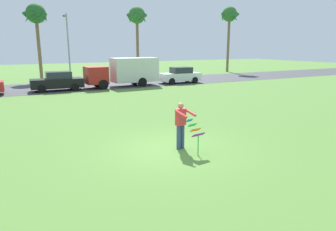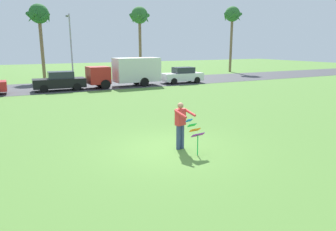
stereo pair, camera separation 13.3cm
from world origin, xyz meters
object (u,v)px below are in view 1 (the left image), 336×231
at_px(kite_held, 195,131).
at_px(palm_tree_right_near, 36,17).
at_px(parked_car_white, 180,75).
at_px(palm_tree_centre_far, 137,18).
at_px(palm_tree_far_left, 229,17).
at_px(parked_car_black, 57,82).
at_px(streetlight_pole, 68,43).
at_px(parked_truck_red_cab, 126,71).
at_px(person_kite_flyer, 181,124).

bearing_deg(kite_held, palm_tree_right_near, 94.78).
xyz_separation_m(parked_car_white, palm_tree_centre_far, (-0.35, 10.61, 6.36)).
height_order(parked_car_white, palm_tree_far_left, palm_tree_far_left).
height_order(parked_car_black, streetlight_pole, streetlight_pole).
height_order(kite_held, parked_truck_red_cab, parked_truck_red_cab).
xyz_separation_m(kite_held, streetlight_pole, (0.29, 26.01, 3.17)).
bearing_deg(parked_truck_red_cab, parked_car_white, -0.00).
distance_m(palm_tree_right_near, palm_tree_far_left, 25.34).
height_order(person_kite_flyer, palm_tree_centre_far, palm_tree_centre_far).
bearing_deg(palm_tree_far_left, parked_car_white, -145.27).
bearing_deg(kite_held, parked_truck_red_cab, 77.53).
bearing_deg(parked_car_black, palm_tree_far_left, 19.96).
xyz_separation_m(kite_held, parked_truck_red_cab, (4.08, 18.47, 0.59)).
height_order(kite_held, parked_car_black, parked_car_black).
bearing_deg(parked_truck_red_cab, palm_tree_far_left, 25.71).
height_order(palm_tree_centre_far, palm_tree_far_left, palm_tree_far_left).
height_order(palm_tree_far_left, streetlight_pole, palm_tree_far_left).
height_order(parked_car_black, palm_tree_far_left, palm_tree_far_left).
distance_m(parked_truck_red_cab, parked_car_white, 5.78).
relative_size(person_kite_flyer, parked_truck_red_cab, 0.26).
xyz_separation_m(parked_car_black, palm_tree_centre_far, (11.52, 10.61, 6.36)).
distance_m(parked_car_black, palm_tree_far_left, 27.42).
xyz_separation_m(kite_held, palm_tree_far_left, (22.89, 27.53, 6.85)).
xyz_separation_m(person_kite_flyer, kite_held, (0.17, -0.71, -0.13)).
xyz_separation_m(palm_tree_centre_far, streetlight_pole, (-9.18, -3.07, -3.13)).
relative_size(palm_tree_right_near, palm_tree_centre_far, 0.96).
height_order(parked_car_white, streetlight_pole, streetlight_pole).
height_order(person_kite_flyer, palm_tree_right_near, palm_tree_right_near).
xyz_separation_m(person_kite_flyer, parked_truck_red_cab, (4.25, 17.76, 0.46)).
bearing_deg(parked_truck_red_cab, palm_tree_centre_far, 63.07).
bearing_deg(parked_car_white, parked_truck_red_cab, 180.00).
relative_size(palm_tree_far_left, streetlight_pole, 1.31).
relative_size(kite_held, parked_car_black, 0.29).
distance_m(parked_car_black, palm_tree_right_near, 11.90).
distance_m(person_kite_flyer, parked_car_white, 20.38).
distance_m(parked_truck_red_cab, streetlight_pole, 8.83).
distance_m(person_kite_flyer, palm_tree_centre_far, 30.60).
distance_m(kite_held, palm_tree_centre_far, 31.23).
xyz_separation_m(kite_held, parked_car_white, (9.83, 18.47, -0.05)).
height_order(palm_tree_right_near, palm_tree_centre_far, palm_tree_centre_far).
height_order(palm_tree_centre_far, streetlight_pole, palm_tree_centre_far).
height_order(parked_car_white, palm_tree_centre_far, palm_tree_centre_far).
height_order(parked_truck_red_cab, streetlight_pole, streetlight_pole).
bearing_deg(palm_tree_centre_far, parked_car_black, -137.35).
relative_size(parked_truck_red_cab, palm_tree_centre_far, 0.79).
relative_size(person_kite_flyer, palm_tree_right_near, 0.21).
bearing_deg(person_kite_flyer, palm_tree_centre_far, 71.23).
relative_size(parked_car_black, palm_tree_right_near, 0.52).
height_order(parked_car_black, palm_tree_right_near, palm_tree_right_near).
distance_m(parked_car_black, palm_tree_centre_far, 16.90).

